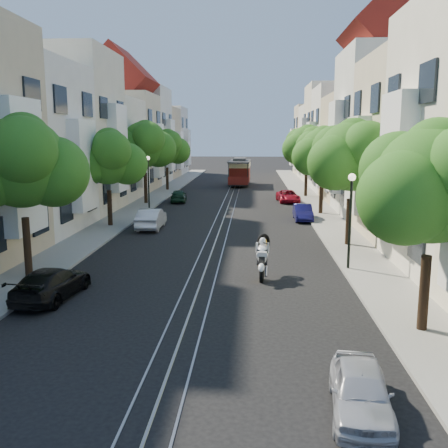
% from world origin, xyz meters
% --- Properties ---
extents(ground, '(200.00, 200.00, 0.00)m').
position_xyz_m(ground, '(0.00, 28.00, 0.00)').
color(ground, black).
rests_on(ground, ground).
extents(sidewalk_east, '(2.50, 80.00, 0.12)m').
position_xyz_m(sidewalk_east, '(7.25, 28.00, 0.06)').
color(sidewalk_east, gray).
rests_on(sidewalk_east, ground).
extents(sidewalk_west, '(2.50, 80.00, 0.12)m').
position_xyz_m(sidewalk_west, '(-7.25, 28.00, 0.06)').
color(sidewalk_west, gray).
rests_on(sidewalk_west, ground).
extents(rail_left, '(0.06, 80.00, 0.02)m').
position_xyz_m(rail_left, '(-0.55, 28.00, 0.01)').
color(rail_left, gray).
rests_on(rail_left, ground).
extents(rail_slot, '(0.06, 80.00, 0.02)m').
position_xyz_m(rail_slot, '(0.00, 28.00, 0.01)').
color(rail_slot, gray).
rests_on(rail_slot, ground).
extents(rail_right, '(0.06, 80.00, 0.02)m').
position_xyz_m(rail_right, '(0.55, 28.00, 0.01)').
color(rail_right, gray).
rests_on(rail_right, ground).
extents(lane_line, '(0.08, 80.00, 0.01)m').
position_xyz_m(lane_line, '(0.00, 28.00, 0.00)').
color(lane_line, tan).
rests_on(lane_line, ground).
extents(townhouses_east, '(7.75, 72.00, 12.00)m').
position_xyz_m(townhouses_east, '(11.87, 27.91, 5.18)').
color(townhouses_east, beige).
rests_on(townhouses_east, ground).
extents(townhouses_west, '(7.75, 72.00, 11.76)m').
position_xyz_m(townhouses_west, '(-11.87, 27.91, 5.08)').
color(townhouses_west, silver).
rests_on(townhouses_west, ground).
extents(tree_e_a, '(4.72, 3.87, 6.27)m').
position_xyz_m(tree_e_a, '(7.26, -3.02, 4.40)').
color(tree_e_a, black).
rests_on(tree_e_a, ground).
extents(tree_e_b, '(4.93, 4.08, 6.68)m').
position_xyz_m(tree_e_b, '(7.26, 8.98, 4.73)').
color(tree_e_b, black).
rests_on(tree_e_b, ground).
extents(tree_e_c, '(4.84, 3.99, 6.52)m').
position_xyz_m(tree_e_c, '(7.26, 19.98, 4.60)').
color(tree_e_c, black).
rests_on(tree_e_c, ground).
extents(tree_e_d, '(5.01, 4.16, 6.85)m').
position_xyz_m(tree_e_d, '(7.26, 30.98, 4.87)').
color(tree_e_d, black).
rests_on(tree_e_d, ground).
extents(tree_w_a, '(4.93, 4.08, 6.68)m').
position_xyz_m(tree_w_a, '(-7.14, 1.98, 4.73)').
color(tree_w_a, black).
rests_on(tree_w_a, ground).
extents(tree_w_b, '(4.72, 3.87, 6.27)m').
position_xyz_m(tree_w_b, '(-7.14, 13.98, 4.40)').
color(tree_w_b, black).
rests_on(tree_w_b, ground).
extents(tree_w_c, '(5.13, 4.28, 7.09)m').
position_xyz_m(tree_w_c, '(-7.14, 24.98, 5.07)').
color(tree_w_c, black).
rests_on(tree_w_c, ground).
extents(tree_w_d, '(4.84, 3.99, 6.52)m').
position_xyz_m(tree_w_d, '(-7.14, 35.98, 4.60)').
color(tree_w_d, black).
rests_on(tree_w_d, ground).
extents(lamp_east, '(0.32, 0.32, 4.16)m').
position_xyz_m(lamp_east, '(6.30, 4.00, 2.85)').
color(lamp_east, black).
rests_on(lamp_east, ground).
extents(lamp_west, '(0.32, 0.32, 4.16)m').
position_xyz_m(lamp_west, '(-6.30, 22.00, 2.85)').
color(lamp_west, black).
rests_on(lamp_west, ground).
extents(sportbike_rider, '(0.66, 2.14, 1.82)m').
position_xyz_m(sportbike_rider, '(2.50, 2.62, 0.98)').
color(sportbike_rider, black).
rests_on(sportbike_rider, ground).
extents(cable_car, '(2.64, 7.88, 3.01)m').
position_xyz_m(cable_car, '(0.50, 42.26, 1.78)').
color(cable_car, black).
rests_on(cable_car, ground).
extents(parked_car_e_near, '(1.58, 3.22, 1.06)m').
position_xyz_m(parked_car_e_near, '(4.40, -7.62, 0.53)').
color(parked_car_e_near, '#A4A7B0').
rests_on(parked_car_e_near, ground).
extents(parked_car_e_mid, '(1.20, 3.42, 1.13)m').
position_xyz_m(parked_car_e_mid, '(5.60, 17.31, 0.56)').
color(parked_car_e_mid, '#0F0E46').
rests_on(parked_car_e_mid, ground).
extents(parked_car_e_far, '(2.13, 4.00, 1.07)m').
position_xyz_m(parked_car_e_far, '(5.24, 27.03, 0.54)').
color(parked_car_e_far, maroon).
rests_on(parked_car_e_far, ground).
extents(parked_car_w_near, '(2.01, 4.12, 1.15)m').
position_xyz_m(parked_car_w_near, '(-5.20, -0.51, 0.58)').
color(parked_car_w_near, black).
rests_on(parked_car_w_near, ground).
extents(parked_car_w_mid, '(1.45, 3.98, 1.30)m').
position_xyz_m(parked_car_w_mid, '(-4.40, 13.55, 0.65)').
color(parked_car_w_mid, silver).
rests_on(parked_car_w_mid, ground).
extents(parked_car_w_far, '(1.63, 3.45, 1.14)m').
position_xyz_m(parked_car_w_far, '(-4.56, 26.54, 0.57)').
color(parked_car_w_far, '#153421').
rests_on(parked_car_w_far, ground).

